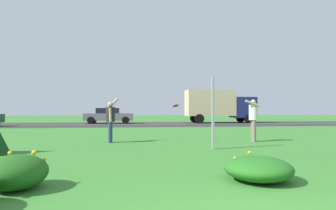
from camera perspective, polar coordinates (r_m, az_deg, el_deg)
ground_plane at (r=14.25m, az=-1.05°, el=-5.99°), size 120.00×120.00×0.00m
highway_strip at (r=25.98m, az=-3.72°, el=-3.75°), size 120.00×9.27×0.01m
highway_center_stripe at (r=25.98m, az=-3.72°, el=-3.74°), size 120.00×0.16×0.00m
daylily_clump_front_right at (r=5.22m, az=-27.36°, el=-11.49°), size 0.94×1.01×0.59m
daylily_clump_front_center at (r=5.46m, az=17.09°, el=-11.71°), size 1.18×1.24×0.45m
sign_post_near_path at (r=9.40m, az=8.74°, el=-1.47°), size 0.07×0.10×2.31m
person_thrower_dark_shirt at (r=11.38m, az=-11.11°, el=-2.50°), size 0.47×0.49×1.72m
person_catcher_white_shirt at (r=12.03m, az=16.23°, el=-2.13°), size 0.57×0.50×1.65m
frisbee_red at (r=11.05m, az=1.48°, el=-0.15°), size 0.25×0.23×0.14m
car_gray_center_left at (r=28.08m, az=-11.42°, el=-2.03°), size 4.50×2.00×1.45m
box_truck_navy at (r=29.24m, az=9.81°, el=0.09°), size 6.70×2.46×3.20m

